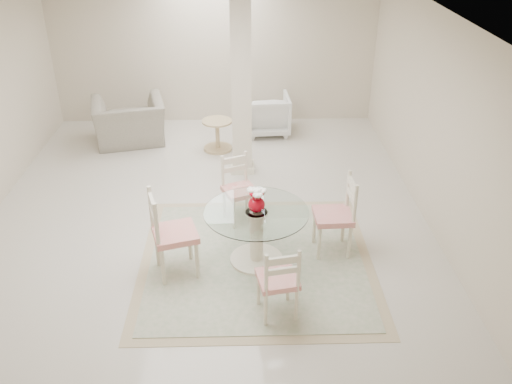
{
  "coord_description": "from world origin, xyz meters",
  "views": [
    {
      "loc": [
        0.51,
        -6.53,
        3.94
      ],
      "look_at": [
        0.66,
        -0.98,
        0.85
      ],
      "focal_mm": 38.0,
      "sensor_mm": 36.0,
      "label": 1
    }
  ],
  "objects_px": {
    "dining_chair_east": "(339,210)",
    "red_vase": "(257,200)",
    "dining_chair_south": "(279,277)",
    "side_table": "(218,136)",
    "dining_table": "(256,236)",
    "dining_chair_north": "(238,184)",
    "column": "(241,89)",
    "recliner_taupe": "(129,122)",
    "armchair_white": "(267,114)",
    "dining_chair_west": "(168,228)"
  },
  "relations": [
    {
      "from": "dining_chair_east",
      "to": "dining_chair_north",
      "type": "xyz_separation_m",
      "value": [
        -1.22,
        0.8,
        -0.06
      ]
    },
    {
      "from": "red_vase",
      "to": "armchair_white",
      "type": "height_order",
      "value": "red_vase"
    },
    {
      "from": "red_vase",
      "to": "dining_chair_north",
      "type": "relative_size",
      "value": 0.29
    },
    {
      "from": "red_vase",
      "to": "dining_chair_south",
      "type": "relative_size",
      "value": 0.3
    },
    {
      "from": "dining_table",
      "to": "dining_chair_east",
      "type": "relative_size",
      "value": 1.08
    },
    {
      "from": "column",
      "to": "side_table",
      "type": "xyz_separation_m",
      "value": [
        -0.42,
        0.79,
        -1.1
      ]
    },
    {
      "from": "dining_table",
      "to": "column",
      "type": "bearing_deg",
      "value": 93.63
    },
    {
      "from": "dining_table",
      "to": "dining_chair_south",
      "type": "height_order",
      "value": "dining_chair_south"
    },
    {
      "from": "dining_chair_east",
      "to": "dining_chair_west",
      "type": "xyz_separation_m",
      "value": [
        -2.01,
        -0.41,
        0.04
      ]
    },
    {
      "from": "column",
      "to": "dining_chair_west",
      "type": "distance_m",
      "value": 2.92
    },
    {
      "from": "dining_chair_north",
      "to": "side_table",
      "type": "xyz_separation_m",
      "value": [
        -0.36,
        2.28,
        -0.29
      ]
    },
    {
      "from": "side_table",
      "to": "armchair_white",
      "type": "bearing_deg",
      "value": 39.15
    },
    {
      "from": "dining_chair_south",
      "to": "side_table",
      "type": "height_order",
      "value": "dining_chair_south"
    },
    {
      "from": "recliner_taupe",
      "to": "side_table",
      "type": "xyz_separation_m",
      "value": [
        1.56,
        -0.36,
        -0.14
      ]
    },
    {
      "from": "column",
      "to": "armchair_white",
      "type": "xyz_separation_m",
      "value": [
        0.47,
        1.52,
        -0.99
      ]
    },
    {
      "from": "column",
      "to": "dining_chair_north",
      "type": "height_order",
      "value": "column"
    },
    {
      "from": "armchair_white",
      "to": "side_table",
      "type": "height_order",
      "value": "armchair_white"
    },
    {
      "from": "recliner_taupe",
      "to": "side_table",
      "type": "bearing_deg",
      "value": 153.81
    },
    {
      "from": "dining_chair_east",
      "to": "dining_chair_north",
      "type": "height_order",
      "value": "dining_chair_east"
    },
    {
      "from": "dining_chair_south",
      "to": "side_table",
      "type": "xyz_separation_m",
      "value": [
        -0.78,
        4.27,
        -0.28
      ]
    },
    {
      "from": "dining_chair_west",
      "to": "dining_chair_north",
      "type": "bearing_deg",
      "value": -49.93
    },
    {
      "from": "red_vase",
      "to": "dining_chair_east",
      "type": "xyz_separation_m",
      "value": [
        1.0,
        0.19,
        -0.26
      ]
    },
    {
      "from": "column",
      "to": "dining_chair_south",
      "type": "bearing_deg",
      "value": -84.07
    },
    {
      "from": "dining_chair_west",
      "to": "dining_table",
      "type": "bearing_deg",
      "value": -94.77
    },
    {
      "from": "column",
      "to": "dining_chair_south",
      "type": "height_order",
      "value": "column"
    },
    {
      "from": "column",
      "to": "red_vase",
      "type": "height_order",
      "value": "column"
    },
    {
      "from": "red_vase",
      "to": "dining_chair_east",
      "type": "relative_size",
      "value": 0.27
    },
    {
      "from": "dining_chair_south",
      "to": "recliner_taupe",
      "type": "xyz_separation_m",
      "value": [
        -2.35,
        4.63,
        -0.13
      ]
    },
    {
      "from": "dining_chair_south",
      "to": "recliner_taupe",
      "type": "height_order",
      "value": "dining_chair_south"
    },
    {
      "from": "column",
      "to": "armchair_white",
      "type": "distance_m",
      "value": 1.87
    },
    {
      "from": "red_vase",
      "to": "dining_chair_west",
      "type": "relative_size",
      "value": 0.25
    },
    {
      "from": "column",
      "to": "armchair_white",
      "type": "bearing_deg",
      "value": 72.79
    },
    {
      "from": "column",
      "to": "dining_chair_north",
      "type": "xyz_separation_m",
      "value": [
        -0.06,
        -1.49,
        -0.81
      ]
    },
    {
      "from": "red_vase",
      "to": "dining_chair_north",
      "type": "xyz_separation_m",
      "value": [
        -0.22,
        0.99,
        -0.31
      ]
    },
    {
      "from": "dining_chair_north",
      "to": "recliner_taupe",
      "type": "height_order",
      "value": "dining_chair_north"
    },
    {
      "from": "dining_chair_east",
      "to": "red_vase",
      "type": "bearing_deg",
      "value": -81.38
    },
    {
      "from": "recliner_taupe",
      "to": "dining_chair_north",
      "type": "bearing_deg",
      "value": 112.8
    },
    {
      "from": "red_vase",
      "to": "recliner_taupe",
      "type": "bearing_deg",
      "value": 120.54
    },
    {
      "from": "dining_table",
      "to": "red_vase",
      "type": "xyz_separation_m",
      "value": [
        0.0,
        -0.0,
        0.49
      ]
    },
    {
      "from": "armchair_white",
      "to": "dining_chair_south",
      "type": "bearing_deg",
      "value": 85.56
    },
    {
      "from": "column",
      "to": "armchair_white",
      "type": "relative_size",
      "value": 3.37
    },
    {
      "from": "recliner_taupe",
      "to": "armchair_white",
      "type": "relative_size",
      "value": 1.5
    },
    {
      "from": "dining_chair_east",
      "to": "dining_chair_south",
      "type": "bearing_deg",
      "value": -36.31
    },
    {
      "from": "dining_chair_north",
      "to": "recliner_taupe",
      "type": "distance_m",
      "value": 3.27
    },
    {
      "from": "dining_chair_west",
      "to": "side_table",
      "type": "height_order",
      "value": "dining_chair_west"
    },
    {
      "from": "dining_chair_north",
      "to": "dining_table",
      "type": "bearing_deg",
      "value": -100.97
    },
    {
      "from": "side_table",
      "to": "column",
      "type": "bearing_deg",
      "value": -61.93
    },
    {
      "from": "dining_chair_west",
      "to": "side_table",
      "type": "distance_m",
      "value": 3.54
    },
    {
      "from": "side_table",
      "to": "recliner_taupe",
      "type": "bearing_deg",
      "value": 167.08
    },
    {
      "from": "dining_chair_west",
      "to": "red_vase",
      "type": "bearing_deg",
      "value": -94.8
    }
  ]
}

